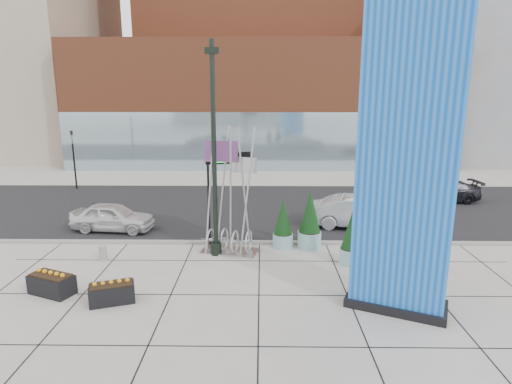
{
  "coord_description": "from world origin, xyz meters",
  "views": [
    {
      "loc": [
        1.08,
        -14.3,
        6.77
      ],
      "look_at": [
        0.86,
        2.0,
        2.89
      ],
      "focal_mm": 30.0,
      "sensor_mm": 36.0,
      "label": 1
    }
  ],
  "objects_px": {
    "lamp_post": "(214,172)",
    "car_white_west": "(113,217)",
    "public_art_sculpture": "(230,220)",
    "overhead_street_sign": "(224,167)",
    "concrete_bollard": "(103,253)",
    "blue_pylon": "(408,156)",
    "car_silver_mid": "(358,213)"
  },
  "relations": [
    {
      "from": "lamp_post",
      "to": "concrete_bollard",
      "type": "height_order",
      "value": "lamp_post"
    },
    {
      "from": "blue_pylon",
      "to": "car_silver_mid",
      "type": "relative_size",
      "value": 2.14
    },
    {
      "from": "lamp_post",
      "to": "car_white_west",
      "type": "distance_m",
      "value": 6.87
    },
    {
      "from": "lamp_post",
      "to": "overhead_street_sign",
      "type": "distance_m",
      "value": 1.13
    },
    {
      "from": "public_art_sculpture",
      "to": "lamp_post",
      "type": "bearing_deg",
      "value": -139.82
    },
    {
      "from": "concrete_bollard",
      "to": "overhead_street_sign",
      "type": "height_order",
      "value": "overhead_street_sign"
    },
    {
      "from": "overhead_street_sign",
      "to": "car_white_west",
      "type": "bearing_deg",
      "value": 147.91
    },
    {
      "from": "concrete_bollard",
      "to": "overhead_street_sign",
      "type": "distance_m",
      "value": 6.12
    },
    {
      "from": "lamp_post",
      "to": "car_silver_mid",
      "type": "relative_size",
      "value": 1.83
    },
    {
      "from": "lamp_post",
      "to": "overhead_street_sign",
      "type": "bearing_deg",
      "value": 74.2
    },
    {
      "from": "car_white_west",
      "to": "car_silver_mid",
      "type": "xyz_separation_m",
      "value": [
        12.2,
        0.64,
        0.1
      ]
    },
    {
      "from": "blue_pylon",
      "to": "car_white_west",
      "type": "distance_m",
      "value": 14.52
    },
    {
      "from": "blue_pylon",
      "to": "lamp_post",
      "type": "distance_m",
      "value": 7.79
    },
    {
      "from": "overhead_street_sign",
      "to": "car_white_west",
      "type": "xyz_separation_m",
      "value": [
        -5.73,
        2.0,
        -2.89
      ]
    },
    {
      "from": "blue_pylon",
      "to": "lamp_post",
      "type": "bearing_deg",
      "value": 168.14
    },
    {
      "from": "overhead_street_sign",
      "to": "car_white_west",
      "type": "relative_size",
      "value": 1.03
    },
    {
      "from": "lamp_post",
      "to": "car_white_west",
      "type": "height_order",
      "value": "lamp_post"
    },
    {
      "from": "concrete_bollard",
      "to": "car_white_west",
      "type": "bearing_deg",
      "value": 102.98
    },
    {
      "from": "concrete_bollard",
      "to": "car_silver_mid",
      "type": "height_order",
      "value": "car_silver_mid"
    },
    {
      "from": "blue_pylon",
      "to": "concrete_bollard",
      "type": "xyz_separation_m",
      "value": [
        -10.76,
        3.79,
        -4.59
      ]
    },
    {
      "from": "overhead_street_sign",
      "to": "car_silver_mid",
      "type": "bearing_deg",
      "value": 9.4
    },
    {
      "from": "concrete_bollard",
      "to": "lamp_post",
      "type": "bearing_deg",
      "value": 8.83
    },
    {
      "from": "blue_pylon",
      "to": "concrete_bollard",
      "type": "height_order",
      "value": "blue_pylon"
    },
    {
      "from": "overhead_street_sign",
      "to": "public_art_sculpture",
      "type": "bearing_deg",
      "value": -84.75
    },
    {
      "from": "blue_pylon",
      "to": "car_white_west",
      "type": "xyz_separation_m",
      "value": [
        -11.63,
        7.59,
        -4.22
      ]
    },
    {
      "from": "car_silver_mid",
      "to": "overhead_street_sign",
      "type": "bearing_deg",
      "value": 121.07
    },
    {
      "from": "public_art_sculpture",
      "to": "overhead_street_sign",
      "type": "height_order",
      "value": "public_art_sculpture"
    },
    {
      "from": "blue_pylon",
      "to": "car_white_west",
      "type": "height_order",
      "value": "blue_pylon"
    },
    {
      "from": "concrete_bollard",
      "to": "car_white_west",
      "type": "xyz_separation_m",
      "value": [
        -0.88,
        3.8,
        0.38
      ]
    },
    {
      "from": "blue_pylon",
      "to": "concrete_bollard",
      "type": "bearing_deg",
      "value": -175.37
    },
    {
      "from": "public_art_sculpture",
      "to": "concrete_bollard",
      "type": "relative_size",
      "value": 8.7
    },
    {
      "from": "overhead_street_sign",
      "to": "car_silver_mid",
      "type": "height_order",
      "value": "overhead_street_sign"
    }
  ]
}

